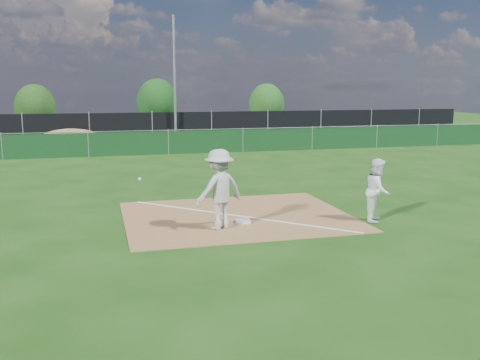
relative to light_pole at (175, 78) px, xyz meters
name	(u,v)px	position (x,y,z in m)	size (l,w,h in m)	color
ground	(184,168)	(-1.50, -12.70, -4.00)	(90.00, 90.00, 0.00)	#173F0D
infield_dirt	(237,216)	(-1.50, -21.70, -3.99)	(6.00, 5.00, 0.02)	olive
foul_line	(237,216)	(-1.50, -21.70, -3.98)	(0.08, 7.00, 0.01)	white
green_fence	(168,143)	(-1.50, -7.70, -3.40)	(44.00, 0.05, 1.20)	black
dirt_mound	(70,139)	(-6.50, -4.20, -3.42)	(3.38, 2.60, 1.17)	olive
black_fence	(152,126)	(-1.50, 0.30, -3.10)	(46.00, 0.04, 1.80)	black
parking_lot	(146,133)	(-1.50, 5.30, -4.00)	(46.00, 9.00, 0.01)	black
light_pole	(175,78)	(0.00, 0.00, 0.00)	(0.16, 0.16, 8.00)	slate
first_base	(243,221)	(-1.55, -22.45, -3.94)	(0.37, 0.37, 0.08)	silver
play_at_first	(219,189)	(-2.25, -22.84, -3.00)	(2.68, 1.14, 1.96)	silver
runner	(378,190)	(1.90, -23.11, -3.18)	(0.80, 0.62, 1.65)	white
car_left	(36,127)	(-9.17, 4.64, -3.29)	(1.66, 4.13, 1.41)	#9A9CA1
car_mid	(115,124)	(-3.74, 5.28, -3.27)	(1.53, 4.39, 1.44)	black
car_right	(232,123)	(5.02, 4.74, -3.29)	(1.97, 4.86, 1.41)	black
tree_left	(35,107)	(-9.68, 9.97, -2.10)	(3.11, 3.11, 3.68)	#382316
tree_mid	(157,102)	(0.07, 11.13, -1.85)	(3.52, 3.52, 4.17)	#382316
tree_right	(266,104)	(9.84, 10.97, -2.06)	(3.17, 3.17, 3.76)	#382316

